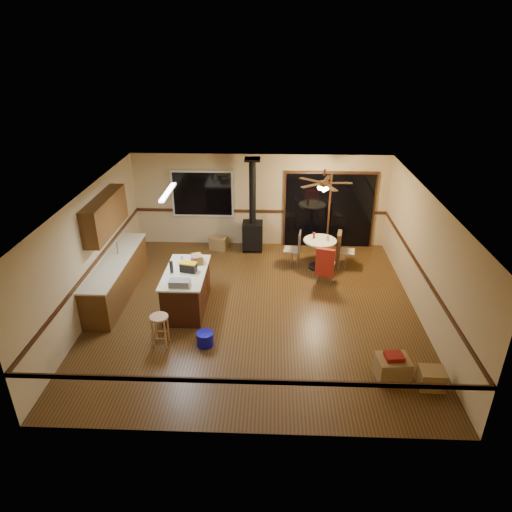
# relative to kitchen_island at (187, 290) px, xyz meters

# --- Properties ---
(floor) EXTENTS (7.00, 7.00, 0.00)m
(floor) POSITION_rel_kitchen_island_xyz_m (1.50, 0.00, -0.45)
(floor) COLOR #4B3015
(floor) RESTS_ON ground
(ceiling) EXTENTS (7.00, 7.00, 0.00)m
(ceiling) POSITION_rel_kitchen_island_xyz_m (1.50, 0.00, 2.15)
(ceiling) COLOR silver
(ceiling) RESTS_ON ground
(wall_back) EXTENTS (7.00, 0.00, 7.00)m
(wall_back) POSITION_rel_kitchen_island_xyz_m (1.50, 3.50, 0.85)
(wall_back) COLOR tan
(wall_back) RESTS_ON ground
(wall_front) EXTENTS (7.00, 0.00, 7.00)m
(wall_front) POSITION_rel_kitchen_island_xyz_m (1.50, -3.50, 0.85)
(wall_front) COLOR tan
(wall_front) RESTS_ON ground
(wall_left) EXTENTS (0.00, 7.00, 7.00)m
(wall_left) POSITION_rel_kitchen_island_xyz_m (-2.00, 0.00, 0.85)
(wall_left) COLOR tan
(wall_left) RESTS_ON ground
(wall_right) EXTENTS (0.00, 7.00, 7.00)m
(wall_right) POSITION_rel_kitchen_island_xyz_m (5.00, 0.00, 0.85)
(wall_right) COLOR tan
(wall_right) RESTS_ON ground
(chair_rail) EXTENTS (7.00, 7.00, 0.08)m
(chair_rail) POSITION_rel_kitchen_island_xyz_m (1.50, 0.00, 0.55)
(chair_rail) COLOR #371D0D
(chair_rail) RESTS_ON ground
(window) EXTENTS (1.72, 0.10, 1.32)m
(window) POSITION_rel_kitchen_island_xyz_m (-0.10, 3.45, 1.05)
(window) COLOR black
(window) RESTS_ON ground
(sliding_door) EXTENTS (2.52, 0.10, 2.10)m
(sliding_door) POSITION_rel_kitchen_island_xyz_m (3.40, 3.45, 0.60)
(sliding_door) COLOR black
(sliding_door) RESTS_ON ground
(lower_cabinets) EXTENTS (0.60, 3.00, 0.86)m
(lower_cabinets) POSITION_rel_kitchen_island_xyz_m (-1.70, 0.50, -0.02)
(lower_cabinets) COLOR #573416
(lower_cabinets) RESTS_ON ground
(countertop) EXTENTS (0.64, 3.04, 0.04)m
(countertop) POSITION_rel_kitchen_island_xyz_m (-1.70, 0.50, 0.43)
(countertop) COLOR beige
(countertop) RESTS_ON lower_cabinets
(upper_cabinets) EXTENTS (0.35, 2.00, 0.80)m
(upper_cabinets) POSITION_rel_kitchen_island_xyz_m (-1.83, 0.70, 1.45)
(upper_cabinets) COLOR #573416
(upper_cabinets) RESTS_ON ground
(kitchen_island) EXTENTS (0.88, 1.68, 0.90)m
(kitchen_island) POSITION_rel_kitchen_island_xyz_m (0.00, 0.00, 0.00)
(kitchen_island) COLOR #38190E
(kitchen_island) RESTS_ON ground
(wood_stove) EXTENTS (0.55, 0.50, 2.52)m
(wood_stove) POSITION_rel_kitchen_island_xyz_m (1.30, 3.05, 0.28)
(wood_stove) COLOR black
(wood_stove) RESTS_ON ground
(ceiling_fan) EXTENTS (0.24, 0.24, 0.55)m
(ceiling_fan) POSITION_rel_kitchen_island_xyz_m (3.05, 2.05, 1.76)
(ceiling_fan) COLOR brown
(ceiling_fan) RESTS_ON ceiling
(fluorescent_strip) EXTENTS (0.10, 1.20, 0.04)m
(fluorescent_strip) POSITION_rel_kitchen_island_xyz_m (-0.30, 0.30, 2.11)
(fluorescent_strip) COLOR white
(fluorescent_strip) RESTS_ON ceiling
(toolbox_grey) EXTENTS (0.42, 0.23, 0.13)m
(toolbox_grey) POSITION_rel_kitchen_island_xyz_m (-0.00, -0.61, 0.51)
(toolbox_grey) COLOR slate
(toolbox_grey) RESTS_ON kitchen_island
(toolbox_black) EXTENTS (0.37, 0.25, 0.19)m
(toolbox_black) POSITION_rel_kitchen_island_xyz_m (0.07, 0.00, 0.54)
(toolbox_black) COLOR black
(toolbox_black) RESTS_ON kitchen_island
(toolbox_yellow_lid) EXTENTS (0.39, 0.26, 0.03)m
(toolbox_yellow_lid) POSITION_rel_kitchen_island_xyz_m (0.07, 0.00, 0.65)
(toolbox_yellow_lid) COLOR gold
(toolbox_yellow_lid) RESTS_ON toolbox_black
(box_on_island) EXTENTS (0.29, 0.34, 0.19)m
(box_on_island) POSITION_rel_kitchen_island_xyz_m (0.20, 0.41, 0.54)
(box_on_island) COLOR olive
(box_on_island) RESTS_ON kitchen_island
(bottle_dark) EXTENTS (0.09, 0.09, 0.26)m
(bottle_dark) POSITION_rel_kitchen_island_xyz_m (-0.28, -0.05, 0.58)
(bottle_dark) COLOR black
(bottle_dark) RESTS_ON kitchen_island
(bottle_pink) EXTENTS (0.09, 0.09, 0.23)m
(bottle_pink) POSITION_rel_kitchen_island_xyz_m (0.13, 0.22, 0.56)
(bottle_pink) COLOR #D84C8C
(bottle_pink) RESTS_ON kitchen_island
(bottle_white) EXTENTS (0.07, 0.07, 0.17)m
(bottle_white) POSITION_rel_kitchen_island_xyz_m (-0.14, 0.43, 0.53)
(bottle_white) COLOR white
(bottle_white) RESTS_ON kitchen_island
(bar_stool) EXTENTS (0.45, 0.45, 0.65)m
(bar_stool) POSITION_rel_kitchen_island_xyz_m (-0.28, -1.35, -0.13)
(bar_stool) COLOR tan
(bar_stool) RESTS_ON floor
(blue_bucket) EXTENTS (0.42, 0.42, 0.28)m
(blue_bucket) POSITION_rel_kitchen_island_xyz_m (0.57, -1.33, -0.31)
(blue_bucket) COLOR #0E0DBC
(blue_bucket) RESTS_ON floor
(dining_table) EXTENTS (0.83, 0.83, 0.78)m
(dining_table) POSITION_rel_kitchen_island_xyz_m (3.05, 2.05, 0.08)
(dining_table) COLOR black
(dining_table) RESTS_ON ground
(glass_red) EXTENTS (0.07, 0.07, 0.16)m
(glass_red) POSITION_rel_kitchen_island_xyz_m (2.90, 2.15, 0.41)
(glass_red) COLOR #590C14
(glass_red) RESTS_ON dining_table
(glass_cream) EXTENTS (0.08, 0.08, 0.15)m
(glass_cream) POSITION_rel_kitchen_island_xyz_m (3.23, 2.00, 0.40)
(glass_cream) COLOR beige
(glass_cream) RESTS_ON dining_table
(chair_left) EXTENTS (0.46, 0.46, 0.51)m
(chair_left) POSITION_rel_kitchen_island_xyz_m (2.46, 2.14, 0.14)
(chair_left) COLOR tan
(chair_left) RESTS_ON ground
(chair_near) EXTENTS (0.52, 0.55, 0.70)m
(chair_near) POSITION_rel_kitchen_island_xyz_m (3.11, 1.18, 0.14)
(chair_near) COLOR tan
(chair_near) RESTS_ON ground
(chair_right) EXTENTS (0.53, 0.50, 0.70)m
(chair_right) POSITION_rel_kitchen_island_xyz_m (3.57, 2.14, 0.14)
(chair_right) COLOR tan
(chair_right) RESTS_ON ground
(box_under_window) EXTENTS (0.54, 0.48, 0.37)m
(box_under_window) POSITION_rel_kitchen_island_xyz_m (0.34, 3.10, -0.27)
(box_under_window) COLOR olive
(box_under_window) RESTS_ON floor
(box_corner_a) EXTENTS (0.59, 0.51, 0.42)m
(box_corner_a) POSITION_rel_kitchen_island_xyz_m (3.98, -2.14, -0.24)
(box_corner_a) COLOR olive
(box_corner_a) RESTS_ON floor
(box_corner_b) EXTENTS (0.44, 0.38, 0.35)m
(box_corner_b) POSITION_rel_kitchen_island_xyz_m (4.60, -2.35, -0.28)
(box_corner_b) COLOR olive
(box_corner_b) RESTS_ON floor
(box_small_red) EXTENTS (0.33, 0.29, 0.08)m
(box_small_red) POSITION_rel_kitchen_island_xyz_m (3.98, -2.14, 0.00)
(box_small_red) COLOR maroon
(box_small_red) RESTS_ON box_corner_a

